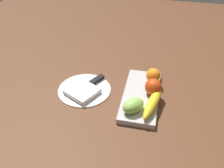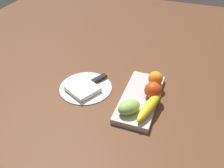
% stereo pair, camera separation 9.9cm
% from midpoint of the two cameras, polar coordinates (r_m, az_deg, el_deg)
% --- Properties ---
extents(ground_plane, '(2.40, 2.40, 0.00)m').
position_cam_midpoint_polar(ground_plane, '(1.04, 8.13, -1.98)').
color(ground_plane, brown).
extents(fruit_tray, '(0.33, 0.14, 0.02)m').
position_cam_midpoint_polar(fruit_tray, '(1.00, 9.50, -3.45)').
color(fruit_tray, '#BAB8BA').
rests_on(fruit_tray, ground_plane).
extents(apple, '(0.07, 0.07, 0.07)m').
position_cam_midpoint_polar(apple, '(0.97, 12.51, -1.58)').
color(apple, '#CD3E12').
rests_on(apple, fruit_tray).
extents(banana, '(0.20, 0.08, 0.04)m').
position_cam_midpoint_polar(banana, '(0.92, 11.96, -5.21)').
color(banana, yellow).
rests_on(banana, fruit_tray).
extents(orange_near_apple, '(0.06, 0.06, 0.06)m').
position_cam_midpoint_polar(orange_near_apple, '(1.04, 12.91, 1.19)').
color(orange_near_apple, orange).
rests_on(orange_near_apple, fruit_tray).
extents(grape_bunch, '(0.11, 0.10, 0.05)m').
position_cam_midpoint_polar(grape_bunch, '(0.90, 7.22, -5.57)').
color(grape_bunch, '#8DBB54').
rests_on(grape_bunch, fruit_tray).
extents(dinner_plate, '(0.23, 0.23, 0.01)m').
position_cam_midpoint_polar(dinner_plate, '(1.05, -3.57, -0.85)').
color(dinner_plate, white).
rests_on(dinner_plate, ground_plane).
extents(folded_napkin, '(0.15, 0.16, 0.02)m').
position_cam_midpoint_polar(folded_napkin, '(1.02, -4.20, -1.21)').
color(folded_napkin, white).
rests_on(folded_napkin, dinner_plate).
extents(knife, '(0.17, 0.11, 0.01)m').
position_cam_midpoint_polar(knife, '(1.07, -1.33, 0.71)').
color(knife, silver).
rests_on(knife, dinner_plate).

